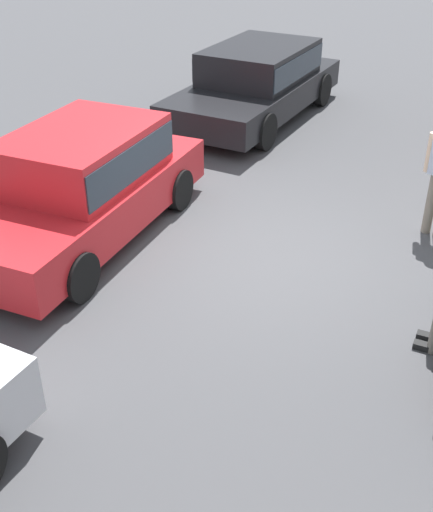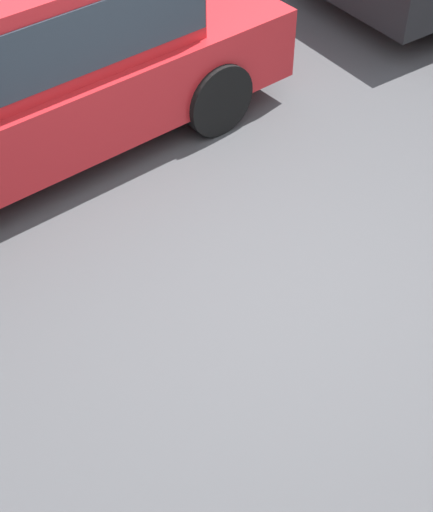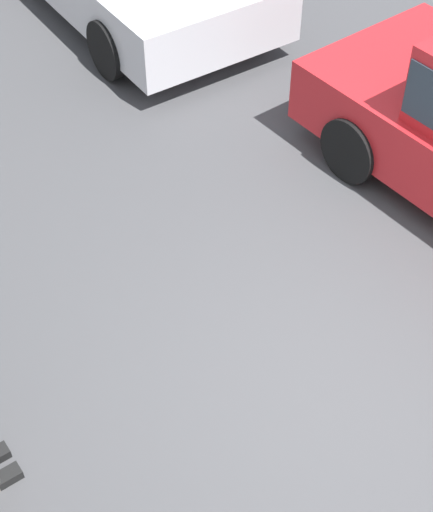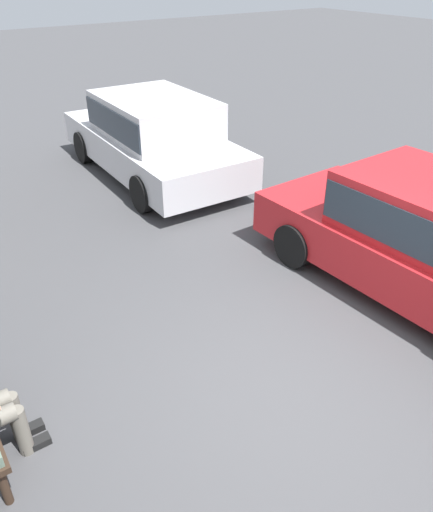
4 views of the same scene
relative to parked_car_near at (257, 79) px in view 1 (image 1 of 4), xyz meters
The scene contains 3 objects.
ground_plane 5.67m from the parked_car_near, 23.27° to the left, with size 60.00×60.00×0.00m, color #424244.
parked_car_near is the anchor object (origin of this frame).
parked_car_mid 5.58m from the parked_car_near, ahead, with size 4.23×1.94×1.47m.
Camera 1 is at (6.66, 2.60, 4.32)m, focal length 45.00 mm.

